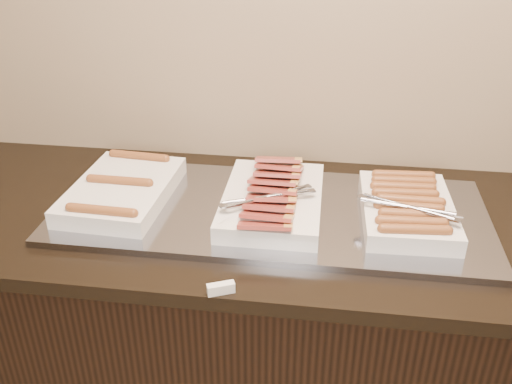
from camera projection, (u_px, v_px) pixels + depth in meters
The scene contains 6 objects.
counter at pixel (263, 334), 1.82m from camera, with size 2.06×0.76×0.90m.
warming_tray at pixel (270, 212), 1.60m from camera, with size 1.20×0.50×0.02m, color gray.
dish_left at pixel (122, 190), 1.63m from camera, with size 0.28×0.40×0.07m.
dish_center at pixel (272, 199), 1.58m from camera, with size 0.28×0.43×0.09m.
dish_right at pixel (407, 208), 1.53m from camera, with size 0.27×0.36×0.08m.
label_holder at pixel (221, 288), 1.30m from camera, with size 0.06×0.02×0.03m, color silver.
Camera 1 is at (0.17, 0.76, 1.73)m, focal length 40.00 mm.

